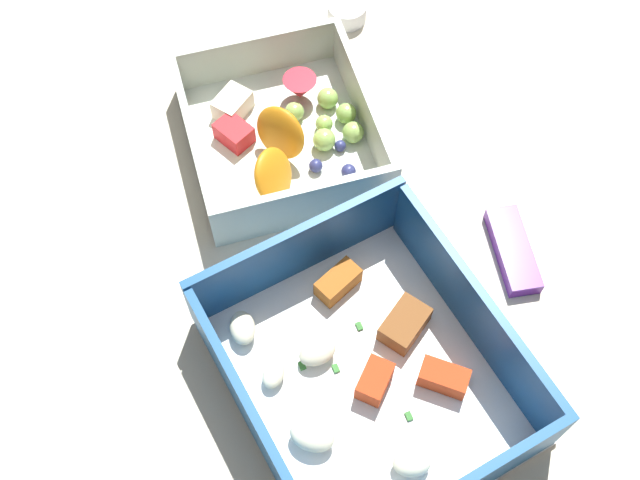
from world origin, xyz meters
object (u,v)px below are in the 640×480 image
at_px(pasta_container, 366,372).
at_px(paper_cup_liner, 347,12).
at_px(fruit_bowl, 282,132).
at_px(candy_bar, 513,250).

bearing_deg(pasta_container, paper_cup_liner, 151.82).
height_order(fruit_bowl, paper_cup_liner, fruit_bowl).
xyz_separation_m(pasta_container, candy_bar, (-0.05, 0.14, -0.01)).
bearing_deg(paper_cup_liner, candy_bar, 4.47).
bearing_deg(paper_cup_liner, fruit_bowl, -43.04).
height_order(candy_bar, paper_cup_liner, paper_cup_liner).
relative_size(fruit_bowl, candy_bar, 2.45).
distance_m(fruit_bowl, candy_bar, 0.20).
bearing_deg(candy_bar, pasta_container, -70.52).
bearing_deg(fruit_bowl, pasta_container, -5.11).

